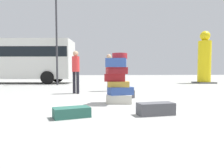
% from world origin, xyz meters
% --- Properties ---
extents(ground_plane, '(80.00, 80.00, 0.00)m').
position_xyz_m(ground_plane, '(0.00, 0.00, 0.00)').
color(ground_plane, '#9E9E99').
extents(suitcase_tower, '(0.81, 0.75, 1.41)m').
position_xyz_m(suitcase_tower, '(0.30, 0.18, 0.62)').
color(suitcase_tower, beige).
rests_on(suitcase_tower, ground).
extents(suitcase_brown_right_side, '(0.59, 0.50, 0.27)m').
position_xyz_m(suitcase_brown_right_side, '(0.70, 2.30, 0.13)').
color(suitcase_brown_right_side, olive).
rests_on(suitcase_brown_right_side, ground).
extents(suitcase_charcoal_behind_tower, '(0.63, 0.51, 0.26)m').
position_xyz_m(suitcase_charcoal_behind_tower, '(0.69, 1.29, 0.13)').
color(suitcase_charcoal_behind_tower, '#4C4C51').
rests_on(suitcase_charcoal_behind_tower, ground).
extents(suitcase_charcoal_foreground_far, '(0.79, 0.43, 0.25)m').
position_xyz_m(suitcase_charcoal_foreground_far, '(0.86, -1.45, 0.13)').
color(suitcase_charcoal_foreground_far, '#4C4C51').
rests_on(suitcase_charcoal_foreground_far, ground).
extents(suitcase_teal_white_trunk, '(0.77, 0.55, 0.20)m').
position_xyz_m(suitcase_teal_white_trunk, '(-0.86, -1.50, 0.10)').
color(suitcase_teal_white_trunk, '#26594C').
rests_on(suitcase_teal_white_trunk, ground).
extents(person_bearded_onlooker, '(0.30, 0.33, 1.65)m').
position_xyz_m(person_bearded_onlooker, '(0.39, 3.71, 0.98)').
color(person_bearded_onlooker, '#3F334C').
rests_on(person_bearded_onlooker, ground).
extents(person_tourist_with_camera, '(0.30, 0.30, 1.71)m').
position_xyz_m(person_tourist_with_camera, '(-1.03, 2.89, 1.03)').
color(person_tourist_with_camera, black).
rests_on(person_tourist_with_camera, ground).
extents(yellow_dummy_statue, '(1.30, 1.30, 3.82)m').
position_xyz_m(yellow_dummy_statue, '(7.95, 8.96, 1.69)').
color(yellow_dummy_statue, yellow).
rests_on(yellow_dummy_statue, ground).
extents(parked_bus, '(8.52, 3.52, 3.15)m').
position_xyz_m(parked_bus, '(-5.83, 10.65, 1.83)').
color(parked_bus, silver).
rests_on(parked_bus, ground).
extents(lamp_post, '(0.36, 0.36, 6.09)m').
position_xyz_m(lamp_post, '(-2.55, 8.26, 3.98)').
color(lamp_post, '#333338').
rests_on(lamp_post, ground).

